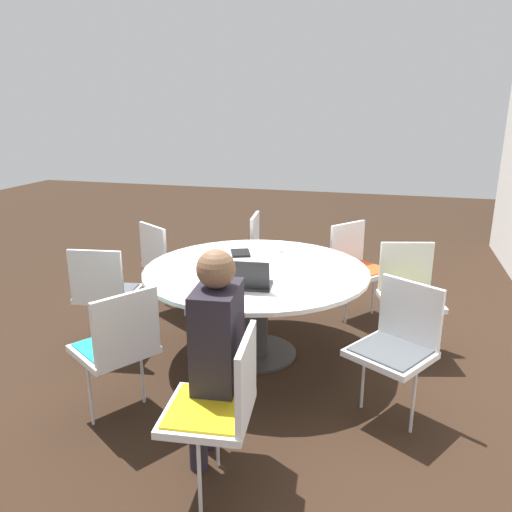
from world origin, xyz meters
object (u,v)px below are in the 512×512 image
at_px(chair_1, 397,340).
at_px(chair_3, 357,262).
at_px(chair_6, 105,288).
at_px(spiral_notebook, 241,253).
at_px(chair_4, 267,249).
at_px(person_0, 215,342).
at_px(chair_0, 221,401).
at_px(coffee_cup, 279,247).
at_px(chair_2, 409,289).
at_px(chair_5, 166,259).
at_px(cell_phone, 212,262).
at_px(laptop, 246,281).
at_px(chair_7, 118,342).

bearing_deg(chair_1, chair_3, -45.28).
bearing_deg(chair_6, spiral_notebook, 23.10).
height_order(chair_4, person_0, person_0).
xyz_separation_m(chair_0, chair_4, (-2.66, -0.43, 0.00)).
height_order(chair_4, coffee_cup, chair_4).
height_order(chair_4, chair_6, same).
height_order(chair_1, chair_2, same).
relative_size(chair_3, chair_5, 1.00).
bearing_deg(chair_3, chair_1, 51.74).
height_order(chair_0, chair_3, same).
bearing_deg(cell_phone, chair_6, -69.52).
height_order(coffee_cup, cell_phone, coffee_cup).
distance_m(chair_0, chair_5, 2.44).
bearing_deg(chair_0, chair_3, -16.84).
height_order(chair_2, chair_3, same).
relative_size(chair_3, cell_phone, 5.62).
xyz_separation_m(chair_2, spiral_notebook, (0.03, -1.37, 0.20)).
bearing_deg(chair_0, laptop, 3.63).
xyz_separation_m(chair_1, chair_7, (0.48, -1.64, 0.00)).
distance_m(chair_2, chair_5, 2.19).
distance_m(chair_1, coffee_cup, 1.48).
height_order(chair_1, coffee_cup, chair_1).
bearing_deg(chair_2, chair_5, -20.69).
xyz_separation_m(chair_7, coffee_cup, (-1.55, 0.65, 0.23)).
relative_size(chair_6, spiral_notebook, 3.51).
xyz_separation_m(chair_7, laptop, (-0.62, 0.63, 0.24)).
relative_size(chair_7, spiral_notebook, 3.51).
bearing_deg(cell_phone, chair_2, 101.43).
bearing_deg(person_0, chair_4, 1.45).
bearing_deg(laptop, chair_0, 93.63).
bearing_deg(chair_6, person_0, -46.30).
bearing_deg(cell_phone, laptop, 41.03).
height_order(chair_7, coffee_cup, chair_7).
xyz_separation_m(chair_6, spiral_notebook, (-0.58, 0.95, 0.20)).
relative_size(chair_1, chair_3, 1.00).
height_order(chair_4, cell_phone, chair_4).
xyz_separation_m(chair_3, laptop, (1.41, -0.65, 0.24)).
distance_m(chair_2, chair_7, 2.23).
distance_m(laptop, coffee_cup, 0.94).
xyz_separation_m(chair_3, chair_4, (-0.20, -0.90, 0.00)).
height_order(chair_3, cell_phone, chair_3).
height_order(chair_3, chair_4, same).
distance_m(chair_0, chair_4, 2.70).
distance_m(chair_5, spiral_notebook, 0.88).
bearing_deg(chair_0, chair_5, 25.20).
bearing_deg(chair_2, chair_3, -68.35).
relative_size(chair_3, chair_6, 1.00).
bearing_deg(coffee_cup, cell_phone, -44.79).
xyz_separation_m(chair_4, chair_7, (2.23, -0.38, 0.00)).
height_order(chair_1, chair_6, same).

